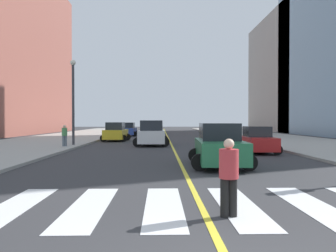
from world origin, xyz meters
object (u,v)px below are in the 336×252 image
Objects in this scene: car_green_third at (219,146)px; pedestrian_crossing at (229,174)px; pedestrian_walking_west at (65,135)px; fire_hydrant at (244,135)px; car_yellow_sixth at (116,132)px; car_white_fourth at (152,134)px; car_gray_second at (154,128)px; car_blue_fifth at (128,130)px; car_red_nearest at (258,140)px; street_lamp at (73,94)px.

car_green_third is 2.65× the size of pedestrian_crossing.
fire_hydrant is at bearing 4.70° from pedestrian_walking_west.
car_white_fourth is at bearing -55.66° from car_yellow_sixth.
car_blue_fifth reaches higher than car_gray_second.
car_gray_second is at bearing 52.78° from pedestrian_walking_west.
street_lamp is (-13.22, 5.40, 3.40)m from car_red_nearest.
car_green_third reaches higher than pedestrian_walking_west.
car_gray_second is 28.95m from pedestrian_walking_west.
car_green_third is 5.01× the size of fire_hydrant.
pedestrian_crossing reaches higher than fire_hydrant.
car_blue_fifth is at bearing -62.93° from car_red_nearest.
car_red_nearest is 32.97m from car_gray_second.
car_red_nearest is 16.48m from car_yellow_sixth.
car_white_fourth is (-6.99, 6.33, 0.18)m from car_red_nearest.
street_lamp is at bearing -154.34° from fire_hydrant.
car_yellow_sixth is (-7.20, 18.52, -0.02)m from car_green_third.
street_lamp is at bearing -99.83° from car_gray_second.
car_blue_fifth reaches higher than fire_hydrant.
street_lamp is (-8.41, 19.23, 3.27)m from pedestrian_crossing.
car_green_third is 19.87m from car_yellow_sixth.
car_yellow_sixth is (-3.80, 6.12, -0.09)m from car_white_fourth.
car_red_nearest is 0.93× the size of car_blue_fifth.
car_gray_second is at bearing 90.96° from pedestrian_crossing.
car_yellow_sixth reaches higher than car_gray_second.
car_gray_second reaches higher than pedestrian_walking_west.
pedestrian_walking_west reaches higher than car_red_nearest.
pedestrian_walking_west is at bearing -96.36° from car_blue_fifth.
car_gray_second is 0.95× the size of car_yellow_sixth.
pedestrian_crossing is at bearing 73.27° from car_red_nearest.
car_gray_second is 0.61× the size of street_lamp.
car_gray_second is at bearing -81.76° from car_green_third.
street_lamp is at bearing 55.94° from pedestrian_walking_west.
car_white_fourth is 1.12× the size of car_blue_fifth.
fire_hydrant is at bearing -105.14° from car_green_third.
car_green_third is at bearing -74.97° from car_white_fourth.
car_yellow_sixth is 4.89× the size of fire_hydrant.
car_blue_fifth is 0.96× the size of car_yellow_sixth.
street_lamp is at bearing -171.84° from car_white_fourth.
car_red_nearest is 14.65m from pedestrian_crossing.
pedestrian_crossing is (5.73, -36.86, 0.07)m from car_blue_fifth.
car_gray_second is 21.56m from fire_hydrant.
fire_hydrant is (13.07, -10.06, -0.28)m from car_blue_fifth.
pedestrian_walking_west is (-2.93, -19.17, 0.17)m from car_blue_fifth.
fire_hydrant is at bearing 72.52° from pedestrian_crossing.
fire_hydrant is at bearing 34.59° from car_white_fourth.
car_gray_second is 0.88× the size of car_white_fourth.
street_lamp is (-9.64, 11.47, 3.28)m from car_green_third.
car_yellow_sixth is at bearing -88.99° from car_blue_fifth.
car_red_nearest is at bearing -74.55° from car_gray_second.
car_blue_fifth reaches higher than pedestrian_walking_west.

